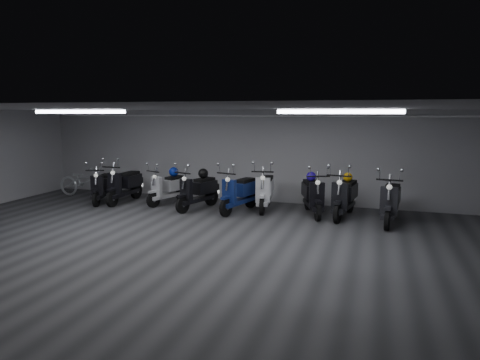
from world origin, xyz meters
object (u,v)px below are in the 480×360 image
(scooter_6, at_px, (265,184))
(helmet_3, at_px, (203,173))
(bicycle, at_px, (84,178))
(scooter_7, at_px, (313,189))
(helmet_0, at_px, (311,176))
(helmet_2, at_px, (174,172))
(scooter_0, at_px, (102,181))
(scooter_9, at_px, (391,194))
(scooter_3, at_px, (197,185))
(scooter_1, at_px, (124,179))
(helmet_1, at_px, (348,177))
(scooter_4, at_px, (239,186))
(scooter_2, at_px, (168,183))
(scooter_8, at_px, (345,190))

(scooter_6, xyz_separation_m, helmet_3, (-1.76, -0.26, 0.27))
(scooter_6, relative_size, bicycle, 1.03)
(scooter_7, bearing_deg, helmet_0, 90.00)
(scooter_6, height_order, helmet_2, scooter_6)
(scooter_0, height_order, helmet_3, scooter_0)
(scooter_0, relative_size, helmet_3, 6.20)
(scooter_7, distance_m, scooter_9, 1.98)
(helmet_0, bearing_deg, bicycle, -179.93)
(scooter_0, xyz_separation_m, helmet_3, (3.18, 0.31, 0.33))
(scooter_0, xyz_separation_m, helmet_0, (6.21, 0.62, 0.34))
(scooter_3, relative_size, helmet_0, 7.15)
(scooter_1, height_order, scooter_7, scooter_1)
(scooter_6, bearing_deg, scooter_3, -172.40)
(scooter_1, bearing_deg, helmet_2, 16.95)
(scooter_3, height_order, bicycle, scooter_3)
(scooter_6, bearing_deg, helmet_1, -6.89)
(scooter_4, relative_size, scooter_7, 1.01)
(scooter_2, bearing_deg, scooter_4, 12.53)
(scooter_1, relative_size, scooter_2, 1.11)
(scooter_3, relative_size, helmet_1, 7.67)
(scooter_2, bearing_deg, helmet_2, 90.00)
(scooter_8, xyz_separation_m, helmet_1, (0.05, 0.27, 0.30))
(scooter_1, bearing_deg, scooter_3, -3.15)
(helmet_3, bearing_deg, helmet_1, 4.26)
(scooter_3, height_order, helmet_1, scooter_3)
(scooter_1, xyz_separation_m, helmet_3, (2.55, 0.10, 0.27))
(scooter_0, bearing_deg, scooter_7, -12.82)
(scooter_7, bearing_deg, helmet_3, 161.06)
(scooter_8, relative_size, bicycle, 1.05)
(scooter_0, height_order, scooter_9, scooter_9)
(helmet_3, bearing_deg, scooter_3, -107.74)
(helmet_2, bearing_deg, scooter_3, -29.55)
(scooter_9, relative_size, helmet_0, 7.64)
(scooter_0, distance_m, scooter_8, 7.14)
(scooter_9, bearing_deg, scooter_4, -174.28)
(helmet_1, height_order, helmet_3, helmet_1)
(scooter_8, distance_m, helmet_0, 1.00)
(scooter_8, relative_size, scooter_9, 1.01)
(scooter_6, relative_size, scooter_8, 0.98)
(scooter_2, bearing_deg, helmet_3, 14.98)
(bicycle, height_order, helmet_0, bicycle)
(scooter_2, xyz_separation_m, helmet_0, (4.22, 0.21, 0.36))
(scooter_3, height_order, helmet_2, scooter_3)
(scooter_8, relative_size, helmet_1, 8.25)
(scooter_4, relative_size, bicycle, 1.01)
(scooter_6, distance_m, scooter_7, 1.38)
(scooter_0, height_order, scooter_4, scooter_4)
(scooter_0, xyz_separation_m, scooter_2, (1.99, 0.41, -0.01))
(scooter_1, relative_size, bicycle, 1.03)
(scooter_9, bearing_deg, helmet_3, -176.41)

